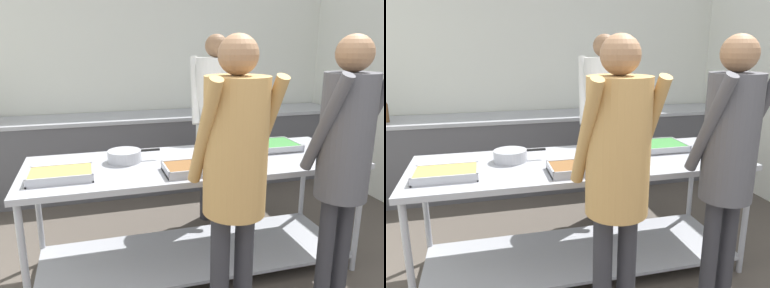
% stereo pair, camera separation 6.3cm
% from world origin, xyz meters
% --- Properties ---
extents(wall_rear, '(4.68, 0.06, 2.65)m').
position_xyz_m(wall_rear, '(0.00, 3.72, 1.32)').
color(wall_rear, silver).
rests_on(wall_rear, ground_plane).
extents(back_counter, '(4.52, 0.65, 0.91)m').
position_xyz_m(back_counter, '(-0.00, 3.35, 0.46)').
color(back_counter, '#4C4C51').
rests_on(back_counter, ground_plane).
extents(serving_counter, '(2.44, 0.86, 0.88)m').
position_xyz_m(serving_counter, '(-0.10, 1.54, 0.60)').
color(serving_counter, '#9EA0A8').
rests_on(serving_counter, ground_plane).
extents(serving_tray_greens, '(0.40, 0.27, 0.05)m').
position_xyz_m(serving_tray_greens, '(-1.03, 1.40, 0.91)').
color(serving_tray_greens, '#9EA0A8').
rests_on(serving_tray_greens, serving_counter).
extents(sauce_pan, '(0.38, 0.24, 0.09)m').
position_xyz_m(sauce_pan, '(-0.61, 1.65, 0.93)').
color(sauce_pan, '#9EA0A8').
rests_on(sauce_pan, serving_counter).
extents(serving_tray_vegetables, '(0.48, 0.26, 0.05)m').
position_xyz_m(serving_tray_vegetables, '(-0.14, 1.29, 0.91)').
color(serving_tray_vegetables, '#9EA0A8').
rests_on(serving_tray_vegetables, serving_counter).
extents(plate_stack, '(0.25, 0.25, 0.05)m').
position_xyz_m(plate_stack, '(0.26, 1.45, 0.90)').
color(plate_stack, white).
rests_on(plate_stack, serving_counter).
extents(serving_tray_roast, '(0.37, 0.32, 0.05)m').
position_xyz_m(serving_tray_roast, '(0.61, 1.68, 0.91)').
color(serving_tray_roast, '#9EA0A8').
rests_on(serving_tray_roast, serving_counter).
extents(broccoli_bowl, '(0.21, 0.21, 0.10)m').
position_xyz_m(broccoli_bowl, '(0.94, 1.31, 0.92)').
color(broccoli_bowl, '#3D668C').
rests_on(broccoli_bowl, serving_counter).
extents(guest_serving_left, '(0.47, 0.38, 1.77)m').
position_xyz_m(guest_serving_left, '(-0.10, 0.79, 1.10)').
color(guest_serving_left, '#2D2D33').
rests_on(guest_serving_left, ground_plane).
extents(guest_serving_right, '(0.44, 0.38, 1.77)m').
position_xyz_m(guest_serving_right, '(0.60, 0.80, 1.11)').
color(guest_serving_right, '#2D2D33').
rests_on(guest_serving_right, ground_plane).
extents(cook_behind_counter, '(0.52, 0.42, 1.81)m').
position_xyz_m(cook_behind_counter, '(0.32, 2.31, 1.12)').
color(cook_behind_counter, '#2D2D33').
rests_on(cook_behind_counter, ground_plane).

